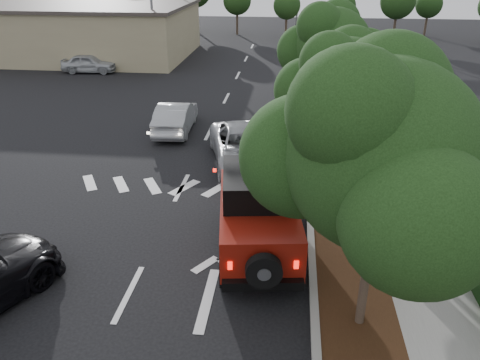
# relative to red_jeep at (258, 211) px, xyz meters

# --- Properties ---
(ground) EXTENTS (120.00, 120.00, 0.00)m
(ground) POSITION_rel_red_jeep_xyz_m (-3.04, -2.39, -1.21)
(ground) COLOR black
(ground) RESTS_ON ground
(curb) EXTENTS (0.20, 70.00, 0.15)m
(curb) POSITION_rel_red_jeep_xyz_m (1.56, 9.61, -1.14)
(curb) COLOR #9E9B93
(curb) RESTS_ON ground
(planting_strip) EXTENTS (1.80, 70.00, 0.12)m
(planting_strip) POSITION_rel_red_jeep_xyz_m (2.56, 9.61, -1.15)
(planting_strip) COLOR black
(planting_strip) RESTS_ON ground
(sidewalk) EXTENTS (2.00, 70.00, 0.12)m
(sidewalk) POSITION_rel_red_jeep_xyz_m (4.46, 9.61, -1.15)
(sidewalk) COLOR gray
(sidewalk) RESTS_ON ground
(hedge) EXTENTS (0.80, 70.00, 0.80)m
(hedge) POSITION_rel_red_jeep_xyz_m (5.86, 9.61, -0.81)
(hedge) COLOR black
(hedge) RESTS_ON ground
(commercial_building) EXTENTS (22.00, 12.00, 4.00)m
(commercial_building) POSITION_rel_red_jeep_xyz_m (-19.04, 27.61, 0.79)
(commercial_building) COLOR #998C69
(commercial_building) RESTS_ON ground
(transmission_tower) EXTENTS (7.00, 4.00, 28.00)m
(transmission_tower) POSITION_rel_red_jeep_xyz_m (2.96, 45.61, -1.21)
(transmission_tower) COLOR slate
(transmission_tower) RESTS_ON ground
(street_tree_near) EXTENTS (3.80, 3.80, 5.92)m
(street_tree_near) POSITION_rel_red_jeep_xyz_m (2.56, -2.89, -1.21)
(street_tree_near) COLOR black
(street_tree_near) RESTS_ON ground
(street_tree_mid) EXTENTS (3.20, 3.20, 5.32)m
(street_tree_mid) POSITION_rel_red_jeep_xyz_m (2.56, 4.11, -1.21)
(street_tree_mid) COLOR black
(street_tree_mid) RESTS_ON ground
(street_tree_far) EXTENTS (3.40, 3.40, 5.62)m
(street_tree_far) POSITION_rel_red_jeep_xyz_m (2.56, 10.61, -1.21)
(street_tree_far) COLOR black
(street_tree_far) RESTS_ON ground
(light_pole_a) EXTENTS (2.00, 0.22, 9.00)m
(light_pole_a) POSITION_rel_red_jeep_xyz_m (-9.54, 23.61, -1.21)
(light_pole_a) COLOR slate
(light_pole_a) RESTS_ON ground
(light_pole_b) EXTENTS (2.00, 0.22, 9.00)m
(light_pole_b) POSITION_rel_red_jeep_xyz_m (-10.54, 35.61, -1.21)
(light_pole_b) COLOR slate
(light_pole_b) RESTS_ON ground
(red_jeep) EXTENTS (2.59, 4.82, 2.38)m
(red_jeep) POSITION_rel_red_jeep_xyz_m (0.00, 0.00, 0.00)
(red_jeep) COLOR black
(red_jeep) RESTS_ON ground
(silver_suv_ahead) EXTENTS (3.70, 5.78, 1.48)m
(silver_suv_ahead) POSITION_rel_red_jeep_xyz_m (-0.97, 5.99, -0.47)
(silver_suv_ahead) COLOR #95979C
(silver_suv_ahead) RESTS_ON ground
(silver_sedan_oncoming) EXTENTS (1.71, 4.36, 1.42)m
(silver_sedan_oncoming) POSITION_rel_red_jeep_xyz_m (-4.66, 9.62, -0.50)
(silver_sedan_oncoming) COLOR #A2A5AA
(silver_sedan_oncoming) RESTS_ON ground
(parked_suv) EXTENTS (3.92, 1.69, 1.32)m
(parked_suv) POSITION_rel_red_jeep_xyz_m (-13.83, 21.31, -0.55)
(parked_suv) COLOR #AEB2B6
(parked_suv) RESTS_ON ground
(terracotta_planter) EXTENTS (0.80, 0.80, 1.39)m
(terracotta_planter) POSITION_rel_red_jeep_xyz_m (3.97, -0.75, -0.27)
(terracotta_planter) COLOR brown
(terracotta_planter) RESTS_ON ground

